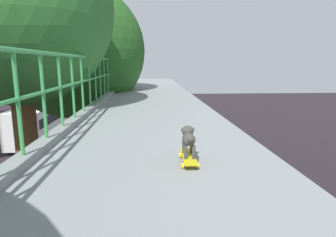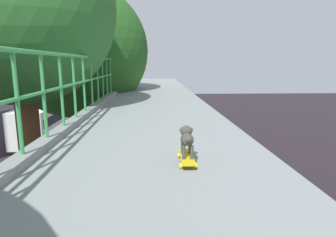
% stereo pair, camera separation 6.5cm
% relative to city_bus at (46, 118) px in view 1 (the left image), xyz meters
% --- Properties ---
extents(city_bus, '(2.73, 10.63, 3.02)m').
position_rel_city_bus_xyz_m(city_bus, '(0.00, 0.00, 0.00)').
color(city_bus, white).
rests_on(city_bus, ground).
extents(roadside_tree_mid, '(4.61, 4.61, 9.98)m').
position_rel_city_bus_xyz_m(roadside_tree_mid, '(5.93, -17.90, 5.87)').
color(roadside_tree_mid, brown).
rests_on(roadside_tree_mid, ground).
extents(roadside_tree_far, '(5.73, 5.73, 9.63)m').
position_rel_city_bus_xyz_m(roadside_tree_far, '(6.02, -13.12, 5.14)').
color(roadside_tree_far, brown).
rests_on(roadside_tree_far, ground).
extents(toy_skateboard, '(0.19, 0.53, 0.08)m').
position_rel_city_bus_xyz_m(toy_skateboard, '(9.47, -22.18, 3.68)').
color(toy_skateboard, gold).
rests_on(toy_skateboard, overpass_deck).
extents(small_dog, '(0.15, 0.38, 0.31)m').
position_rel_city_bus_xyz_m(small_dog, '(9.47, -22.16, 3.89)').
color(small_dog, '#434039').
rests_on(small_dog, toy_skateboard).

